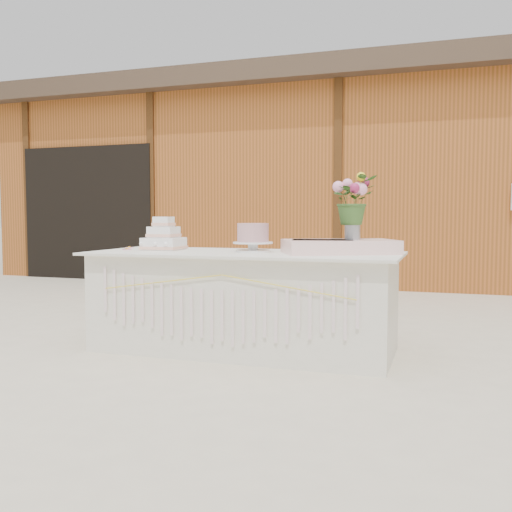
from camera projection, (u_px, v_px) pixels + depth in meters
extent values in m
plane|color=beige|center=(244.00, 350.00, 4.47)|extent=(80.00, 80.00, 0.00)
cube|color=#A25222|center=(359.00, 191.00, 10.04)|extent=(12.00, 4.00, 3.00)
cube|color=#3D2E22|center=(360.00, 95.00, 9.92)|extent=(12.60, 4.60, 0.30)
cube|color=black|center=(87.00, 213.00, 9.49)|extent=(2.40, 0.08, 2.20)
cube|color=white|center=(244.00, 303.00, 4.44)|extent=(2.28, 0.88, 0.75)
cube|color=white|center=(244.00, 253.00, 4.41)|extent=(2.40, 1.00, 0.02)
cube|color=white|center=(164.00, 244.00, 4.72)|extent=(0.30, 0.30, 0.10)
cube|color=#FFBBA1|center=(164.00, 247.00, 4.72)|extent=(0.32, 0.32, 0.02)
cube|color=white|center=(164.00, 232.00, 4.71)|extent=(0.22, 0.22, 0.09)
cube|color=#FFBBA1|center=(164.00, 235.00, 4.72)|extent=(0.23, 0.23, 0.02)
cube|color=white|center=(164.00, 222.00, 4.71)|extent=(0.14, 0.14, 0.08)
cube|color=#FFBBA1|center=(164.00, 224.00, 4.71)|extent=(0.16, 0.16, 0.02)
cylinder|color=white|center=(253.00, 251.00, 4.42)|extent=(0.27, 0.27, 0.02)
cylinder|color=white|center=(253.00, 247.00, 4.42)|extent=(0.08, 0.08, 0.05)
cylinder|color=white|center=(253.00, 243.00, 4.41)|extent=(0.31, 0.31, 0.01)
cylinder|color=#CA9293|center=(253.00, 233.00, 4.41)|extent=(0.24, 0.24, 0.14)
cube|color=#FFCFCD|center=(339.00, 247.00, 4.25)|extent=(0.94, 0.77, 0.10)
cylinder|color=#AFAFB3|center=(352.00, 229.00, 4.26)|extent=(0.12, 0.12, 0.16)
imported|color=#375E25|center=(353.00, 193.00, 4.25)|extent=(0.44, 0.44, 0.37)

